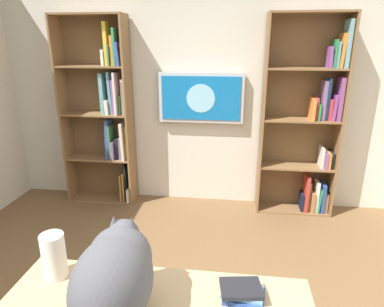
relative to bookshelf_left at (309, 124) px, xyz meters
name	(u,v)px	position (x,y,z in m)	size (l,w,h in m)	color
wall_back	(197,88)	(1.23, -0.17, 0.34)	(4.52, 0.06, 2.70)	beige
bookshelf_left	(309,124)	(0.00, 0.00, 0.00)	(0.82, 0.28, 2.12)	brown
bookshelf_right	(105,114)	(2.26, 0.00, 0.05)	(0.79, 0.28, 2.12)	brown
wall_mounted_tv	(201,98)	(1.17, -0.08, 0.24)	(0.94, 0.07, 0.55)	#B7B7BC
cat	(115,274)	(1.24, 2.54, -0.06)	(0.31, 0.56, 0.38)	#4C4C51
paper_towel_roll	(54,256)	(1.61, 2.35, -0.14)	(0.11, 0.11, 0.22)	white
desk_book_stack	(243,293)	(0.73, 2.39, -0.22)	(0.21, 0.16, 0.06)	#2D4C93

